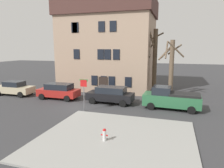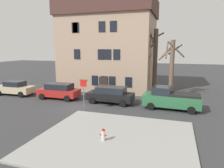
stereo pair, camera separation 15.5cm
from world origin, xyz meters
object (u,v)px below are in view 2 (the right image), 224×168
pickup_truck_green (171,99)px  fire_hydrant (103,134)px  car_black_wagon (110,95)px  tree_bare_far (155,60)px  car_beige_sedan (15,88)px  tree_bare_end (171,66)px  building_main (109,44)px  tree_bare_mid (142,66)px  street_sign_pole (84,89)px  tree_bare_near (95,60)px  car_red_wagon (59,91)px

pickup_truck_green → fire_hydrant: 8.95m
car_black_wagon → pickup_truck_green: size_ratio=0.92×
tree_bare_far → car_beige_sedan: size_ratio=1.68×
fire_hydrant → car_black_wagon: bearing=105.4°
tree_bare_end → pickup_truck_green: size_ratio=1.25×
building_main → pickup_truck_green: building_main is taller
building_main → tree_bare_mid: size_ratio=1.80×
tree_bare_mid → pickup_truck_green: bearing=-58.4°
tree_bare_end → street_sign_pole: bearing=-131.5°
tree_bare_near → pickup_truck_green: tree_bare_near is taller
tree_bare_mid → tree_bare_end: size_ratio=1.08×
tree_bare_near → fire_hydrant: (6.21, -13.94, -3.52)m
tree_bare_mid → tree_bare_end: 3.64m
tree_bare_end → street_sign_pole: size_ratio=2.25×
tree_bare_near → tree_bare_end: (9.56, -0.77, -0.46)m
tree_bare_far → street_sign_pole: 10.52m
tree_bare_mid → car_black_wagon: size_ratio=1.46×
car_red_wagon → building_main: bearing=68.7°
building_main → tree_bare_end: size_ratio=1.94×
tree_bare_mid → tree_bare_far: (1.52, -0.10, 0.75)m
fire_hydrant → car_red_wagon: bearing=134.7°
car_red_wagon → fire_hydrant: size_ratio=6.03×
pickup_truck_green → fire_hydrant: size_ratio=6.85×
building_main → car_beige_sedan: bearing=-138.7°
tree_bare_mid → pickup_truck_green: 7.47m
pickup_truck_green → tree_bare_near: bearing=149.5°
car_red_wagon → pickup_truck_green: pickup_truck_green is taller
car_beige_sedan → building_main: bearing=41.3°
tree_bare_near → fire_hydrant: 15.66m
car_beige_sedan → fire_hydrant: size_ratio=6.16×
building_main → tree_bare_near: 3.37m
tree_bare_far → tree_bare_near: bearing=-178.8°
car_red_wagon → street_sign_pole: (4.57, -3.23, 1.11)m
tree_bare_end → fire_hydrant: size_ratio=8.57×
tree_bare_near → pickup_truck_green: (9.79, -5.76, -3.04)m
tree_bare_near → street_sign_pole: (2.48, -8.78, -2.03)m
tree_bare_mid → car_beige_sedan: tree_bare_mid is taller
building_main → tree_bare_end: (8.53, -3.25, -2.50)m
pickup_truck_green → street_sign_pole: size_ratio=1.80×
car_beige_sedan → car_black_wagon: bearing=0.0°
car_beige_sedan → tree_bare_far: bearing=19.9°
building_main → fire_hydrant: 18.09m
tree_bare_end → pickup_truck_green: tree_bare_end is taller
street_sign_pole → pickup_truck_green: bearing=22.4°
tree_bare_mid → street_sign_pole: bearing=-111.7°
car_black_wagon → car_beige_sedan: bearing=-180.0°
building_main → street_sign_pole: bearing=-82.7°
car_red_wagon → street_sign_pole: 5.71m
tree_bare_near → tree_bare_far: tree_bare_far is taller
fire_hydrant → street_sign_pole: size_ratio=0.26×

